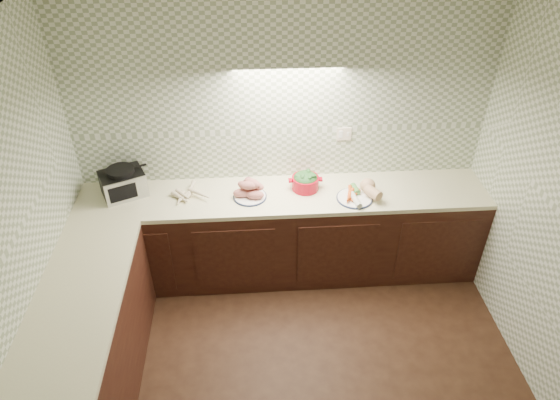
{
  "coord_description": "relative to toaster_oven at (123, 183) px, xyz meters",
  "views": [
    {
      "loc": [
        -0.28,
        -2.06,
        3.43
      ],
      "look_at": [
        -0.05,
        1.25,
        1.02
      ],
      "focal_mm": 32.0,
      "sensor_mm": 36.0,
      "label": 1
    }
  ],
  "objects": [
    {
      "name": "onion_bowl",
      "position": [
        1.1,
        0.02,
        -0.08
      ],
      "size": [
        0.14,
        0.14,
        0.11
      ],
      "color": "black",
      "rests_on": "counter"
    },
    {
      "name": "dutch_oven",
      "position": [
        1.59,
        -0.03,
        -0.04
      ],
      "size": [
        0.3,
        0.24,
        0.17
      ],
      "rotation": [
        0.0,
        0.0,
        0.01
      ],
      "color": "#A80216",
      "rests_on": "counter"
    },
    {
      "name": "toaster_oven",
      "position": [
        0.0,
        0.0,
        0.0
      ],
      "size": [
        0.44,
        0.4,
        0.26
      ],
      "rotation": [
        0.0,
        0.0,
        0.42
      ],
      "color": "black",
      "rests_on": "counter"
    },
    {
      "name": "room",
      "position": [
        1.39,
        -1.6,
        0.61
      ],
      "size": [
        3.6,
        3.6,
        2.6
      ],
      "color": "black",
      "rests_on": "ground"
    },
    {
      "name": "counter",
      "position": [
        0.71,
        -0.92,
        -0.57
      ],
      "size": [
        3.6,
        3.6,
        0.9
      ],
      "color": "black",
      "rests_on": "ground"
    },
    {
      "name": "parsnip_pile",
      "position": [
        0.63,
        -0.07,
        -0.09
      ],
      "size": [
        0.38,
        0.28,
        0.07
      ],
      "color": "beige",
      "rests_on": "counter"
    },
    {
      "name": "veg_plate",
      "position": [
        2.06,
        -0.17,
        -0.07
      ],
      "size": [
        0.4,
        0.41,
        0.14
      ],
      "rotation": [
        0.0,
        0.0,
        0.41
      ],
      "color": "#151E3D",
      "rests_on": "counter"
    },
    {
      "name": "sweet_potato_plate",
      "position": [
        1.09,
        -0.12,
        -0.05
      ],
      "size": [
        0.3,
        0.29,
        0.17
      ],
      "rotation": [
        0.0,
        0.0,
        -0.24
      ],
      "color": "#151E3D",
      "rests_on": "counter"
    }
  ]
}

